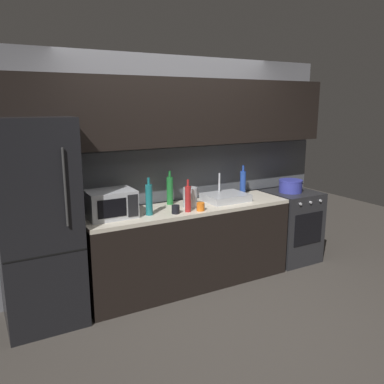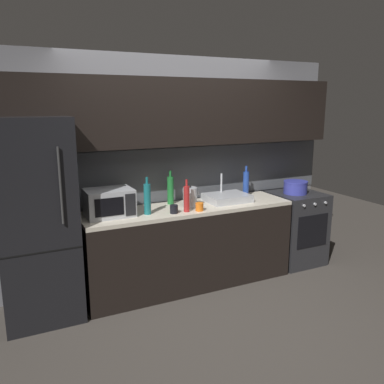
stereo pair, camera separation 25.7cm
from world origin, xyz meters
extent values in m
plane|color=#3D3833|center=(0.00, 0.00, 0.00)|extent=(10.00, 10.00, 0.00)
cube|color=slate|center=(0.00, 1.30, 1.25)|extent=(4.06, 0.10, 2.50)
cube|color=#4C4F54|center=(0.00, 1.25, 1.20)|extent=(4.06, 0.01, 0.60)
cube|color=black|center=(0.00, 1.08, 1.90)|extent=(3.74, 0.34, 0.70)
cube|color=black|center=(0.00, 0.90, 0.43)|extent=(2.32, 0.60, 0.86)
cube|color=beige|center=(0.00, 0.90, 0.88)|extent=(2.32, 0.60, 0.04)
cube|color=black|center=(-1.54, 0.90, 0.94)|extent=(0.68, 0.66, 1.88)
cube|color=black|center=(-1.54, 0.57, 0.75)|extent=(0.67, 0.00, 0.01)
cylinder|color=#333333|center=(-1.35, 0.55, 1.32)|extent=(0.02, 0.02, 0.66)
cube|color=#232326|center=(1.50, 0.90, 0.45)|extent=(0.60, 0.60, 0.90)
cube|color=black|center=(1.50, 0.60, 0.50)|extent=(0.45, 0.01, 0.40)
cylinder|color=#B2B2B7|center=(1.34, 0.59, 0.83)|extent=(0.03, 0.02, 0.03)
cylinder|color=#B2B2B7|center=(1.50, 0.59, 0.83)|extent=(0.03, 0.02, 0.03)
cylinder|color=#B2B2B7|center=(1.67, 0.59, 0.83)|extent=(0.03, 0.02, 0.03)
cube|color=#A8AAAF|center=(-0.86, 0.92, 1.04)|extent=(0.46, 0.34, 0.27)
cube|color=black|center=(-0.90, 0.75, 1.04)|extent=(0.28, 0.01, 0.18)
cube|color=black|center=(-0.70, 0.75, 1.04)|extent=(0.10, 0.01, 0.22)
cube|color=#ADAFB5|center=(0.50, 0.93, 0.94)|extent=(0.48, 0.38, 0.08)
cylinder|color=silver|center=(0.50, 1.06, 1.09)|extent=(0.02, 0.02, 0.22)
cylinder|color=#B7BABF|center=(0.01, 0.89, 1.01)|extent=(0.15, 0.15, 0.21)
sphere|color=black|center=(0.01, 0.89, 1.12)|extent=(0.02, 0.02, 0.02)
cone|color=#B7BABF|center=(0.11, 0.89, 1.05)|extent=(0.03, 0.03, 0.05)
cylinder|color=#19666B|center=(-0.50, 0.81, 1.05)|extent=(0.07, 0.07, 0.31)
cylinder|color=#19666B|center=(-0.50, 0.81, 1.24)|extent=(0.03, 0.03, 0.07)
cylinder|color=#1E6B2D|center=(-0.13, 1.10, 1.05)|extent=(0.07, 0.07, 0.30)
cylinder|color=#1E6B2D|center=(-0.13, 1.10, 1.24)|extent=(0.03, 0.03, 0.07)
cylinder|color=#234299|center=(0.84, 1.07, 1.05)|extent=(0.07, 0.07, 0.29)
cylinder|color=#234299|center=(0.84, 1.07, 1.23)|extent=(0.03, 0.03, 0.07)
cylinder|color=#A82323|center=(-0.11, 0.73, 1.03)|extent=(0.06, 0.06, 0.27)
cylinder|color=#A82323|center=(-0.11, 0.73, 1.20)|extent=(0.02, 0.02, 0.07)
cylinder|color=black|center=(-0.25, 0.73, 0.94)|extent=(0.08, 0.08, 0.09)
cylinder|color=orange|center=(0.03, 0.70, 0.94)|extent=(0.08, 0.08, 0.09)
cylinder|color=#333899|center=(1.46, 0.90, 0.97)|extent=(0.29, 0.29, 0.14)
cylinder|color=#333899|center=(1.46, 0.90, 1.05)|extent=(0.29, 0.29, 0.02)
camera|label=1|loc=(-2.01, -2.73, 1.99)|focal=37.15mm
camera|label=2|loc=(-1.79, -2.85, 1.99)|focal=37.15mm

